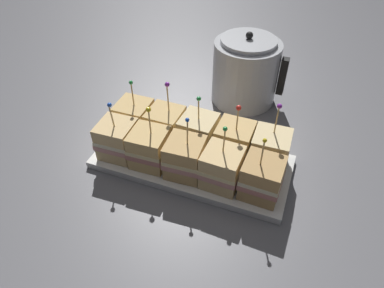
# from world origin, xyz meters

# --- Properties ---
(ground_plane) EXTENTS (6.00, 6.00, 0.00)m
(ground_plane) POSITION_xyz_m (0.00, 0.00, 0.00)
(ground_plane) COLOR slate
(serving_platter) EXTENTS (0.47, 0.20, 0.02)m
(serving_platter) POSITION_xyz_m (0.00, 0.00, 0.01)
(serving_platter) COLOR white
(serving_platter) RESTS_ON ground_plane
(sandwich_front_far_left) EXTENTS (0.09, 0.09, 0.15)m
(sandwich_front_far_left) POSITION_xyz_m (-0.17, -0.04, 0.06)
(sandwich_front_far_left) COLOR #DBB77A
(sandwich_front_far_left) RESTS_ON serving_platter
(sandwich_front_left) EXTENTS (0.09, 0.09, 0.16)m
(sandwich_front_left) POSITION_xyz_m (-0.09, -0.04, 0.06)
(sandwich_front_left) COLOR tan
(sandwich_front_left) RESTS_ON serving_platter
(sandwich_front_center) EXTENTS (0.09, 0.09, 0.16)m
(sandwich_front_center) POSITION_xyz_m (0.00, -0.04, 0.06)
(sandwich_front_center) COLOR tan
(sandwich_front_center) RESTS_ON serving_platter
(sandwich_front_right) EXTENTS (0.09, 0.09, 0.15)m
(sandwich_front_right) POSITION_xyz_m (0.09, -0.04, 0.06)
(sandwich_front_right) COLOR #DBB77A
(sandwich_front_right) RESTS_ON serving_platter
(sandwich_front_far_right) EXTENTS (0.09, 0.09, 0.16)m
(sandwich_front_far_right) POSITION_xyz_m (0.17, -0.04, 0.06)
(sandwich_front_far_right) COLOR tan
(sandwich_front_far_right) RESTS_ON serving_platter
(sandwich_back_far_left) EXTENTS (0.09, 0.09, 0.16)m
(sandwich_back_far_left) POSITION_xyz_m (-0.18, 0.04, 0.06)
(sandwich_back_far_left) COLOR tan
(sandwich_back_far_left) RESTS_ON serving_platter
(sandwich_back_left) EXTENTS (0.09, 0.09, 0.17)m
(sandwich_back_left) POSITION_xyz_m (-0.09, 0.05, 0.06)
(sandwich_back_left) COLOR tan
(sandwich_back_left) RESTS_ON serving_platter
(sandwich_back_center) EXTENTS (0.09, 0.09, 0.15)m
(sandwich_back_center) POSITION_xyz_m (0.00, 0.04, 0.06)
(sandwich_back_center) COLOR beige
(sandwich_back_center) RESTS_ON serving_platter
(sandwich_back_right) EXTENTS (0.09, 0.09, 0.16)m
(sandwich_back_right) POSITION_xyz_m (0.09, 0.04, 0.06)
(sandwich_back_right) COLOR tan
(sandwich_back_right) RESTS_ON serving_platter
(sandwich_back_far_right) EXTENTS (0.09, 0.09, 0.17)m
(sandwich_back_far_right) POSITION_xyz_m (0.17, 0.04, 0.06)
(sandwich_back_far_right) COLOR beige
(sandwich_back_far_right) RESTS_ON serving_platter
(kettle_steel) EXTENTS (0.21, 0.19, 0.21)m
(kettle_steel) POSITION_xyz_m (0.04, 0.32, 0.09)
(kettle_steel) COLOR #B7BABF
(kettle_steel) RESTS_ON ground_plane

